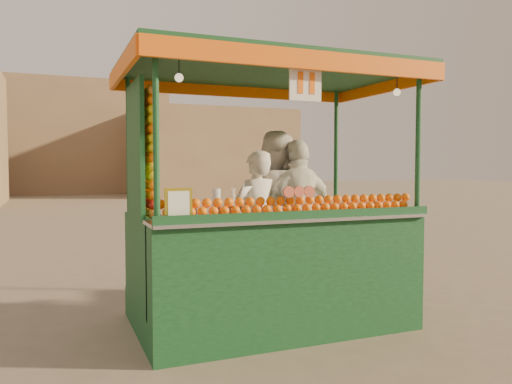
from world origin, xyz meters
name	(u,v)px	position (x,y,z in m)	size (l,w,h in m)	color
ground	(241,319)	(0.00, 0.00, 0.00)	(90.00, 90.00, 0.00)	#6E5D4E
building_right	(211,153)	(7.00, 24.00, 2.50)	(9.00, 6.00, 5.00)	#8E7050
building_center	(51,138)	(-2.00, 30.00, 3.50)	(14.00, 7.00, 7.00)	#8E7050
juice_cart	(265,242)	(0.16, -0.32, 0.91)	(3.10, 2.01, 2.82)	#103B18
vendor_left	(256,221)	(0.18, -0.03, 1.11)	(0.65, 0.50, 1.57)	white
vendor_middle	(274,207)	(0.51, 0.24, 1.24)	(1.11, 1.10, 1.81)	white
vendor_right	(299,212)	(0.74, 0.02, 1.18)	(1.05, 0.57, 1.71)	white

